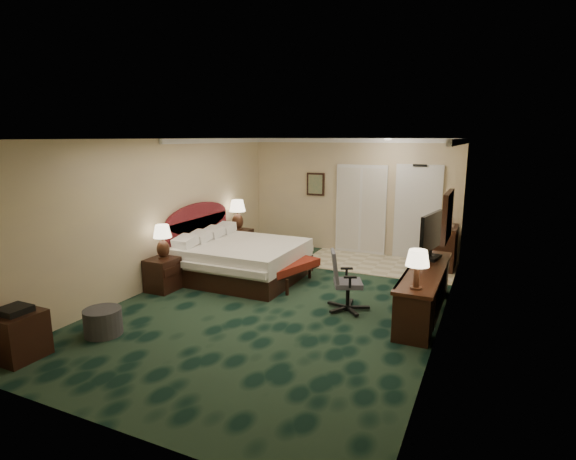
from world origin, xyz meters
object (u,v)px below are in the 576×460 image
at_px(bed, 243,261).
at_px(nightstand_far, 239,243).
at_px(lamp_near, 163,242).
at_px(desk, 424,291).
at_px(bed_bench, 291,274).
at_px(desk_chair, 348,281).
at_px(side_table, 18,335).
at_px(minibar, 444,247).
at_px(tv, 431,236).
at_px(nightstand_near, 163,274).
at_px(ottoman, 103,322).
at_px(lamp_far, 238,215).

height_order(bed, nightstand_far, bed).
relative_size(lamp_near, desk, 0.24).
bearing_deg(desk, lamp_near, -169.75).
relative_size(bed, bed_bench, 1.73).
bearing_deg(desk_chair, side_table, -159.12).
bearing_deg(bed_bench, minibar, 59.70).
bearing_deg(bed, tv, 4.03).
distance_m(nightstand_near, desk, 4.53).
xyz_separation_m(bed, desk_chair, (2.39, -0.78, 0.15)).
relative_size(nightstand_near, ottoman, 1.14).
relative_size(nightstand_far, side_table, 1.04).
height_order(nightstand_far, side_table, nightstand_far).
distance_m(bed, bed_bench, 1.06).
relative_size(ottoman, side_table, 0.88).
xyz_separation_m(nightstand_near, lamp_near, (0.01, 0.03, 0.60)).
relative_size(lamp_near, bed_bench, 0.48).
height_order(bed, ottoman, bed).
height_order(ottoman, tv, tv).
relative_size(desk, desk_chair, 2.56).
bearing_deg(tv, desk, -77.75).
height_order(bed, lamp_near, lamp_near).
relative_size(lamp_far, side_table, 1.17).
bearing_deg(bed, nightstand_near, -126.64).
bearing_deg(nightstand_far, nightstand_near, -90.20).
relative_size(lamp_near, tv, 0.61).
bearing_deg(lamp_near, nightstand_near, -110.78).
relative_size(ottoman, desk, 0.21).
xyz_separation_m(lamp_far, desk, (4.47, -1.83, -0.60)).
relative_size(nightstand_far, desk, 0.24).
relative_size(lamp_far, desk_chair, 0.71).
xyz_separation_m(bed, lamp_near, (-0.92, -1.22, 0.55)).
xyz_separation_m(desk, desk_chair, (-1.13, -0.36, 0.13)).
distance_m(bed, lamp_far, 1.81).
height_order(nightstand_near, lamp_near, lamp_near).
relative_size(nightstand_near, desk, 0.24).
distance_m(lamp_far, bed_bench, 2.57).
bearing_deg(bed, desk_chair, -17.98).
bearing_deg(bed_bench, side_table, -99.80).
relative_size(desk, tv, 2.52).
distance_m(bed, nightstand_near, 1.57).
height_order(side_table, desk_chair, desk_chair).
bearing_deg(lamp_far, bed, -55.95).
height_order(nightstand_near, minibar, minibar).
bearing_deg(nightstand_near, tv, 18.73).
height_order(nightstand_far, desk_chair, desk_chair).
height_order(bed_bench, side_table, side_table).
xyz_separation_m(lamp_far, desk_chair, (3.34, -2.18, -0.47)).
distance_m(nightstand_near, minibar, 5.73).
height_order(ottoman, minibar, minibar).
height_order(nightstand_near, nightstand_far, nightstand_far).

